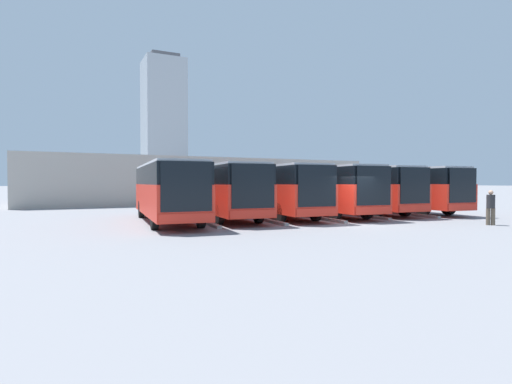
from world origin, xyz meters
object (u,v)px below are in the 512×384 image
at_px(bus_2, 322,188).
at_px(bus_3, 274,189).
at_px(bus_4, 221,189).
at_px(pedestrian, 491,206).
at_px(bus_1, 359,188).
at_px(bus_5, 167,190).
at_px(bus_0, 400,188).

relative_size(bus_2, bus_3, 1.00).
relative_size(bus_2, bus_4, 1.00).
xyz_separation_m(bus_4, pedestrian, (-11.04, 9.45, -0.82)).
relative_size(bus_1, pedestrian, 6.27).
relative_size(bus_5, pedestrian, 6.27).
height_order(bus_3, bus_4, same).
bearing_deg(bus_5, bus_0, -174.87).
distance_m(bus_1, pedestrian, 9.31).
height_order(bus_5, pedestrian, bus_5).
relative_size(bus_1, bus_5, 1.00).
xyz_separation_m(bus_2, bus_5, (10.35, 0.22, 0.00)).
xyz_separation_m(bus_0, bus_4, (13.80, -0.70, 0.00)).
distance_m(bus_1, bus_4, 10.35).
bearing_deg(bus_4, bus_2, -179.74).
bearing_deg(bus_4, pedestrian, 144.33).
height_order(bus_1, bus_4, same).
bearing_deg(bus_3, bus_1, -174.52).
xyz_separation_m(bus_0, bus_1, (3.45, -0.50, 0.00)).
height_order(bus_1, bus_5, same).
height_order(bus_0, bus_2, same).
xyz_separation_m(bus_3, bus_4, (3.45, -0.27, 0.00)).
xyz_separation_m(bus_0, bus_5, (17.24, 0.07, 0.00)).
xyz_separation_m(bus_3, bus_5, (6.90, 0.50, 0.00)).
height_order(bus_3, bus_5, same).
distance_m(bus_0, bus_4, 13.81).
xyz_separation_m(bus_2, bus_3, (3.45, -0.29, 0.00)).
distance_m(bus_0, pedestrian, 9.21).
relative_size(bus_3, bus_5, 1.00).
bearing_deg(bus_2, bus_0, -176.30).
bearing_deg(bus_1, bus_5, 7.27).
bearing_deg(bus_0, bus_1, -3.36).
bearing_deg(pedestrian, bus_3, 178.94).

